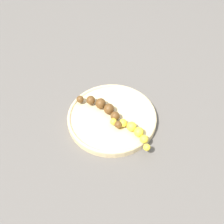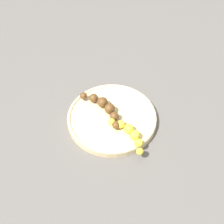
{
  "view_description": "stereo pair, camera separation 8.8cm",
  "coord_description": "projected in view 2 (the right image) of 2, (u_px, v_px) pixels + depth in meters",
  "views": [
    {
      "loc": [
        -0.18,
        0.54,
        0.71
      ],
      "look_at": [
        0.0,
        0.0,
        0.04
      ],
      "focal_mm": 48.5,
      "sensor_mm": 36.0,
      "label": 1
    },
    {
      "loc": [
        -0.26,
        0.5,
        0.71
      ],
      "look_at": [
        0.0,
        0.0,
        0.04
      ],
      "focal_mm": 48.5,
      "sensor_mm": 36.0,
      "label": 2
    }
  ],
  "objects": [
    {
      "name": "banana_overripe",
      "position": [
        104.0,
        107.0,
        0.89
      ],
      "size": [
        0.16,
        0.09,
        0.03
      ],
      "rotation": [
        0.0,
        0.0,
        4.34
      ],
      "color": "#593819",
      "rests_on": "fruit_bowl"
    },
    {
      "name": "fruit_bowl",
      "position": [
        112.0,
        118.0,
        0.9
      ],
      "size": [
        0.26,
        0.26,
        0.02
      ],
      "color": "#D1B784",
      "rests_on": "ground_plane"
    },
    {
      "name": "banana_yellow",
      "position": [
        130.0,
        133.0,
        0.83
      ],
      "size": [
        0.13,
        0.08,
        0.03
      ],
      "rotation": [
        0.0,
        0.0,
        4.26
      ],
      "color": "yellow",
      "rests_on": "fruit_bowl"
    },
    {
      "name": "ground_plane",
      "position": [
        112.0,
        120.0,
        0.91
      ],
      "size": [
        2.4,
        2.4,
        0.0
      ],
      "primitive_type": "plane",
      "color": "#56514C"
    }
  ]
}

